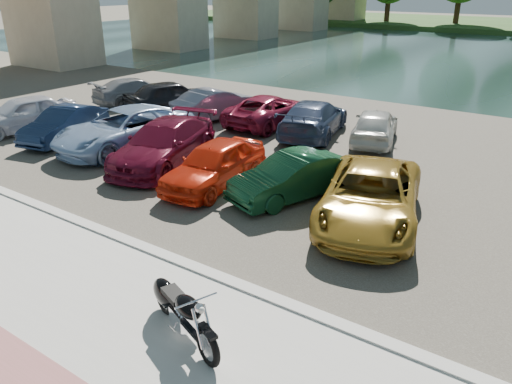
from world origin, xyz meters
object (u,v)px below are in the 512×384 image
(motorcycle, at_px, (179,308))
(car_2, at_px, (125,129))
(car_1, at_px, (65,124))
(car_0, at_px, (23,114))

(motorcycle, bearing_deg, car_2, 163.99)
(motorcycle, height_order, car_1, car_1)
(motorcycle, height_order, car_0, car_0)
(car_1, bearing_deg, motorcycle, -41.53)
(car_0, xyz_separation_m, car_1, (2.52, 0.16, -0.08))
(car_0, bearing_deg, car_2, 19.83)
(car_2, bearing_deg, car_0, -166.27)
(motorcycle, height_order, car_2, car_2)
(car_1, bearing_deg, car_0, 169.88)
(motorcycle, relative_size, car_2, 0.41)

